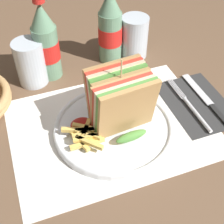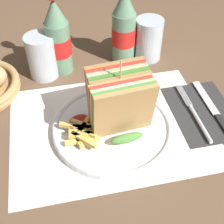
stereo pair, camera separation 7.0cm
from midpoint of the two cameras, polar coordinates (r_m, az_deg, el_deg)
ground_plane at (r=0.71m, az=2.87°, el=-3.61°), size 4.00×4.00×0.00m
placemat at (r=0.72m, az=2.46°, el=-2.83°), size 0.46×0.34×0.00m
plate_main at (r=0.70m, az=3.17°, el=-2.98°), size 0.27×0.27×0.02m
club_sandwich at (r=0.66m, az=4.51°, el=1.69°), size 0.14×0.13×0.17m
fries_pile at (r=0.67m, az=-2.27°, el=-3.79°), size 0.10×0.09×0.02m
ketchup_blob at (r=0.69m, az=-2.97°, el=-1.86°), size 0.05×0.04×0.02m
napkin at (r=0.79m, az=18.68°, el=-0.03°), size 0.15×0.20×0.00m
fork at (r=0.76m, az=17.73°, el=-0.97°), size 0.02×0.20×0.01m
knife at (r=0.80m, az=20.44°, el=0.31°), size 0.02×0.21×0.00m
coke_bottle_near at (r=0.83m, az=-7.46°, el=13.09°), size 0.07×0.07×0.23m
coke_bottle_far at (r=0.87m, az=4.54°, el=14.90°), size 0.07×0.07×0.23m
glass_near at (r=0.91m, az=8.89°, el=12.52°), size 0.08×0.08×0.12m
glass_far at (r=0.84m, az=-10.32°, el=9.40°), size 0.08×0.08×0.12m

